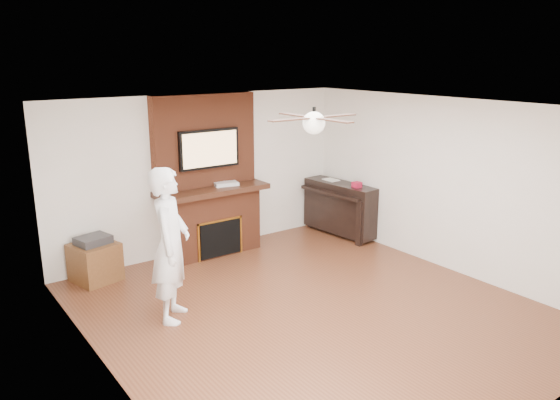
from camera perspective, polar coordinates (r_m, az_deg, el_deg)
room_shell at (r=6.49m, az=3.41°, el=-1.38°), size 5.36×5.86×2.86m
fireplace at (r=8.61m, az=-7.40°, el=0.86°), size 1.78×0.64×2.50m
tv at (r=8.43m, az=-7.41°, el=5.32°), size 1.00×0.08×0.60m
ceiling_fan at (r=6.27m, az=3.56°, el=8.15°), size 1.21×1.21×0.31m
person at (r=6.50m, az=-11.37°, el=-4.63°), size 0.77×0.81×1.85m
side_table at (r=8.07m, az=-18.77°, el=-5.98°), size 0.68×0.68×0.65m
piano at (r=9.58m, az=6.33°, el=-0.74°), size 0.65×1.45×1.02m
cable_box at (r=8.62m, az=-5.65°, el=1.69°), size 0.41×0.29×0.05m
candle_orange at (r=8.64m, az=-7.26°, el=-5.57°), size 0.08×0.08×0.12m
candle_green at (r=8.69m, az=-7.08°, el=-5.59°), size 0.07×0.07×0.08m
candle_cream at (r=8.74m, az=-6.21°, el=-5.30°), size 0.08×0.08×0.12m
candle_blue at (r=8.86m, az=-5.42°, el=-5.11°), size 0.06×0.06×0.09m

